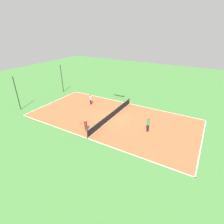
# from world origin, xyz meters

# --- Properties ---
(ground_plane) EXTENTS (80.00, 80.00, 0.00)m
(ground_plane) POSITION_xyz_m (0.00, 0.00, 0.00)
(ground_plane) COLOR #47843D
(court_surface) EXTENTS (11.16, 22.29, 0.02)m
(court_surface) POSITION_xyz_m (0.00, 0.00, 0.01)
(court_surface) COLOR #C66038
(court_surface) RESTS_ON ground_plane
(tennis_net) EXTENTS (10.96, 0.10, 1.01)m
(tennis_net) POSITION_xyz_m (0.00, 0.00, 0.54)
(tennis_net) COLOR black
(tennis_net) RESTS_ON court_surface
(bench) EXTENTS (0.36, 1.97, 0.45)m
(bench) POSITION_xyz_m (7.58, 2.89, 0.39)
(bench) COLOR #4C8C4C
(bench) RESTS_ON ground_plane
(player_far_white) EXTENTS (0.98, 0.74, 1.63)m
(player_far_white) POSITION_xyz_m (2.25, 5.16, 0.96)
(player_far_white) COLOR black
(player_far_white) RESTS_ON court_surface
(player_far_green) EXTENTS (0.40, 0.40, 1.81)m
(player_far_green) POSITION_xyz_m (-0.79, -5.31, 1.07)
(player_far_green) COLOR black
(player_far_green) RESTS_ON court_surface
(player_coach_red) EXTENTS (0.96, 0.79, 1.44)m
(player_coach_red) POSITION_xyz_m (-4.27, 1.13, 0.84)
(player_coach_red) COLOR #4C4C51
(player_coach_red) RESTS_ON court_surface
(tennis_ball_far_baseline) EXTENTS (0.07, 0.07, 0.07)m
(tennis_ball_far_baseline) POSITION_xyz_m (-3.14, 10.01, 0.06)
(tennis_ball_far_baseline) COLOR #CCE033
(tennis_ball_far_baseline) RESTS_ON court_surface
(tennis_ball_near_net) EXTENTS (0.07, 0.07, 0.07)m
(tennis_ball_near_net) POSITION_xyz_m (-2.93, 6.92, 0.06)
(tennis_ball_near_net) COLOR #CCE033
(tennis_ball_near_net) RESTS_ON court_surface
(fence_post_back_left) EXTENTS (0.12, 0.12, 4.98)m
(fence_post_back_left) POSITION_xyz_m (-4.46, 13.15, 2.49)
(fence_post_back_left) COLOR black
(fence_post_back_left) RESTS_ON ground_plane
(fence_post_back_right) EXTENTS (0.12, 0.12, 4.98)m
(fence_post_back_right) POSITION_xyz_m (4.46, 13.15, 2.49)
(fence_post_back_right) COLOR black
(fence_post_back_right) RESTS_ON ground_plane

